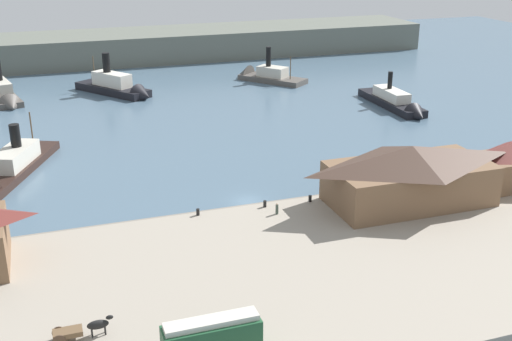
% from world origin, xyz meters
% --- Properties ---
extents(ground_plane, '(320.00, 320.00, 0.00)m').
position_xyz_m(ground_plane, '(0.00, 0.00, 0.00)').
color(ground_plane, slate).
extents(quay_promenade, '(110.00, 36.00, 1.20)m').
position_xyz_m(quay_promenade, '(0.00, -22.00, 0.60)').
color(quay_promenade, '#9E9384').
rests_on(quay_promenade, ground).
extents(seawall_edge, '(110.00, 0.80, 1.00)m').
position_xyz_m(seawall_edge, '(0.00, -3.60, 0.50)').
color(seawall_edge, gray).
rests_on(seawall_edge, ground).
extents(ferry_shed_customs_shed, '(22.37, 11.17, 8.15)m').
position_xyz_m(ferry_shed_customs_shed, '(19.92, -10.14, 5.34)').
color(ferry_shed_customs_shed, brown).
rests_on(ferry_shed_customs_shed, quay_promenade).
extents(street_tram, '(8.61, 2.57, 4.07)m').
position_xyz_m(street_tram, '(-14.57, -34.38, 3.59)').
color(street_tram, '#1E4C2D').
rests_on(street_tram, quay_promenade).
extents(horse_cart, '(5.56, 1.49, 1.87)m').
position_xyz_m(horse_cart, '(-25.27, -27.57, 2.13)').
color(horse_cart, brown).
rests_on(horse_cart, quay_promenade).
extents(pedestrian_near_east_shed, '(0.38, 0.38, 1.55)m').
position_xyz_m(pedestrian_near_east_shed, '(1.49, -7.92, 1.91)').
color(pedestrian_near_east_shed, '#3D4C42').
rests_on(pedestrian_near_east_shed, quay_promenade).
extents(mooring_post_west, '(0.44, 0.44, 0.90)m').
position_xyz_m(mooring_post_west, '(-8.45, -4.90, 1.65)').
color(mooring_post_west, black).
rests_on(mooring_post_west, quay_promenade).
extents(mooring_post_center_west, '(0.44, 0.44, 0.90)m').
position_xyz_m(mooring_post_center_west, '(7.26, -5.58, 1.65)').
color(mooring_post_center_west, black).
rests_on(mooring_post_center_west, quay_promenade).
extents(mooring_post_center_east, '(0.44, 0.44, 0.90)m').
position_xyz_m(mooring_post_center_east, '(0.77, -5.24, 1.65)').
color(mooring_post_center_east, black).
rests_on(mooring_post_center_east, quay_promenade).
extents(ferry_near_quay, '(9.86, 22.69, 10.84)m').
position_xyz_m(ferry_near_quay, '(-34.18, 70.67, 1.54)').
color(ferry_near_quay, '#514C47').
rests_on(ferry_near_quay, ground).
extents(ferry_outer_harbor, '(16.17, 18.39, 10.79)m').
position_xyz_m(ferry_outer_harbor, '(28.05, 71.74, 1.25)').
color(ferry_outer_harbor, '#514C47').
rests_on(ferry_outer_harbor, ground).
extents(ferry_moored_east, '(5.25, 23.93, 8.81)m').
position_xyz_m(ferry_moored_east, '(45.90, 36.58, 1.29)').
color(ferry_moored_east, black).
rests_on(ferry_moored_east, ground).
extents(ferry_approaching_west, '(14.84, 25.99, 9.56)m').
position_xyz_m(ferry_approaching_west, '(-32.38, 20.42, 1.35)').
color(ferry_approaching_west, black).
rests_on(ferry_approaching_west, ground).
extents(ferry_mid_harbor, '(17.05, 21.31, 11.02)m').
position_xyz_m(ferry_mid_harbor, '(-8.86, 68.80, 1.74)').
color(ferry_mid_harbor, black).
rests_on(ferry_mid_harbor, ground).
extents(far_headland, '(180.00, 24.00, 8.00)m').
position_xyz_m(far_headland, '(0.00, 110.00, 4.00)').
color(far_headland, '#60665B').
rests_on(far_headland, ground).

